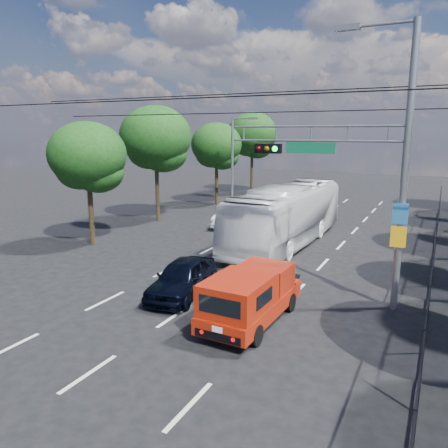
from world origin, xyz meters
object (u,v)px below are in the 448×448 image
Objects in this scene: navy_hatchback at (182,278)px; white_bus at (287,215)px; red_pickup at (251,295)px; white_van at (236,215)px; signal_mast at (367,157)px.

white_bus is (0.99, 9.14, 0.93)m from navy_hatchback.
white_bus reaches higher than navy_hatchback.
navy_hatchback is at bearing 161.58° from red_pickup.
white_van is at bearing 117.06° from red_pickup.
signal_mast is 9.31m from white_bus.
navy_hatchback is at bearing -159.84° from signal_mast.
red_pickup is at bearing -26.39° from navy_hatchback.
red_pickup is 1.19× the size of navy_hatchback.
white_bus is at bearing 75.86° from navy_hatchback.
white_bus reaches higher than red_pickup.
red_pickup is at bearing -63.62° from white_van.
red_pickup reaches higher than white_van.
red_pickup reaches higher than navy_hatchback.
navy_hatchback is at bearing -94.57° from white_bus.
white_bus is (-2.28, 10.23, 0.67)m from red_pickup.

